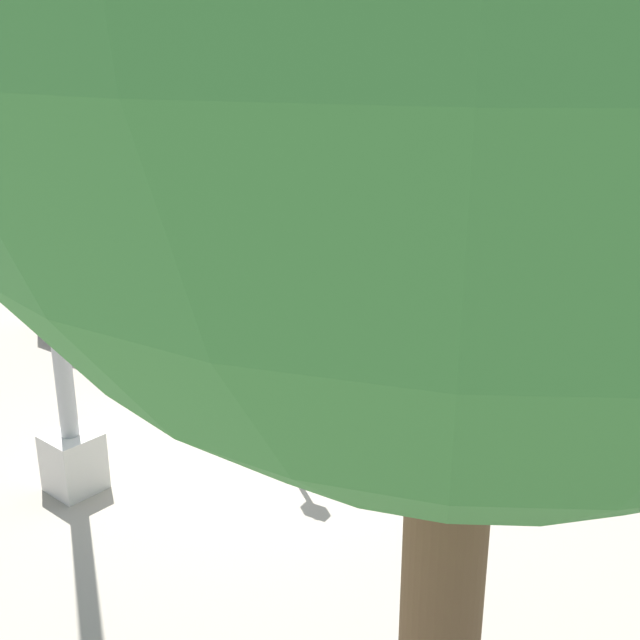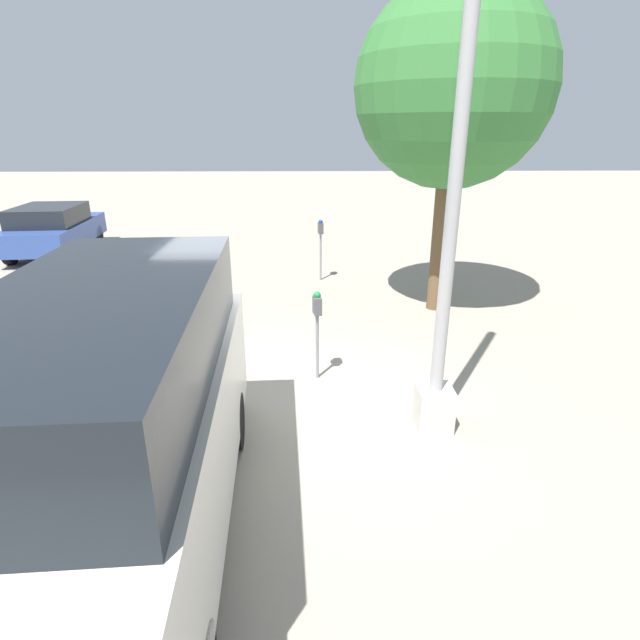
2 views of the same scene
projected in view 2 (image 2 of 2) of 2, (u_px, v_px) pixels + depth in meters
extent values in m
plane|color=gray|center=(286.00, 403.00, 6.94)|extent=(80.00, 80.00, 0.00)
cylinder|color=gray|center=(317.00, 346.00, 7.47)|extent=(0.05, 0.05, 1.05)
cube|color=#47474C|center=(317.00, 305.00, 7.23)|extent=(0.22, 0.14, 0.26)
sphere|color=#14662D|center=(317.00, 295.00, 7.18)|extent=(0.11, 0.11, 0.11)
cylinder|color=gray|center=(321.00, 257.00, 12.38)|extent=(0.05, 0.05, 1.17)
cube|color=#47474C|center=(321.00, 228.00, 12.12)|extent=(0.22, 0.14, 0.26)
sphere|color=navy|center=(321.00, 222.00, 12.07)|extent=(0.11, 0.11, 0.11)
cube|color=beige|center=(434.00, 408.00, 6.31)|extent=(0.44, 0.44, 0.55)
cylinder|color=#9E9E9E|center=(461.00, 124.00, 5.10)|extent=(0.16, 0.16, 6.13)
cube|color=beige|center=(116.00, 455.00, 4.22)|extent=(4.90, 2.09, 1.30)
cube|color=black|center=(101.00, 336.00, 3.96)|extent=(3.93, 1.90, 0.80)
cylinder|color=black|center=(233.00, 421.00, 5.90)|extent=(0.68, 0.26, 0.67)
cylinder|color=black|center=(92.00, 427.00, 5.79)|extent=(0.68, 0.26, 0.67)
cube|color=#2D478C|center=(55.00, 233.00, 15.00)|extent=(4.08, 2.12, 0.63)
cube|color=black|center=(48.00, 215.00, 14.61)|extent=(2.30, 1.84, 0.52)
cube|color=orange|center=(60.00, 227.00, 16.79)|extent=(0.09, 0.13, 0.20)
cylinder|color=black|center=(46.00, 236.00, 16.18)|extent=(0.63, 0.27, 0.62)
cylinder|color=black|center=(97.00, 235.00, 16.33)|extent=(0.63, 0.27, 0.62)
cylinder|color=black|center=(9.00, 254.00, 13.90)|extent=(0.63, 0.27, 0.62)
cylinder|color=black|center=(69.00, 252.00, 14.05)|extent=(0.63, 0.27, 0.62)
cylinder|color=brown|center=(440.00, 238.00, 10.08)|extent=(0.33, 0.33, 3.01)
sphere|color=#337033|center=(453.00, 87.00, 9.08)|extent=(3.64, 3.64, 3.64)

